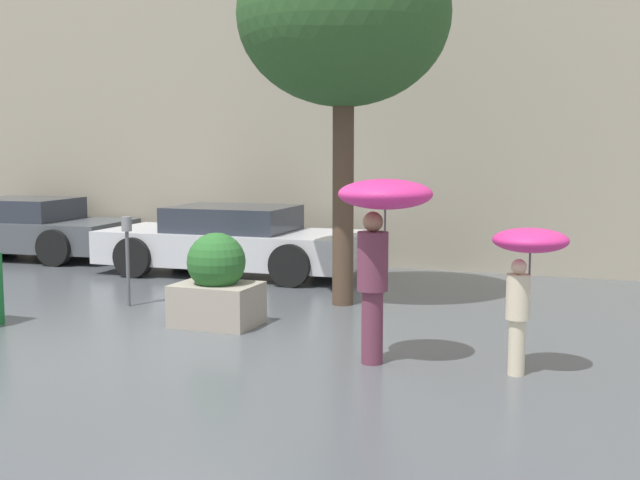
# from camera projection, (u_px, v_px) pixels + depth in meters

# --- Properties ---
(ground_plane) EXTENTS (40.00, 40.00, 0.00)m
(ground_plane) POSITION_uv_depth(u_px,v_px,m) (184.00, 345.00, 8.92)
(ground_plane) COLOR #51565B
(building_facade) EXTENTS (18.00, 0.30, 6.00)m
(building_facade) POSITION_uv_depth(u_px,v_px,m) (362.00, 102.00, 14.62)
(building_facade) COLOR #9E937F
(building_facade) RESTS_ON ground
(planter_box) EXTENTS (1.01, 0.77, 1.15)m
(planter_box) POSITION_uv_depth(u_px,v_px,m) (217.00, 284.00, 9.88)
(planter_box) COLOR #9E9384
(planter_box) RESTS_ON ground
(person_adult) EXTENTS (0.94, 0.94, 1.89)m
(person_adult) POSITION_uv_depth(u_px,v_px,m) (382.00, 219.00, 7.96)
(person_adult) COLOR brown
(person_adult) RESTS_ON ground
(person_child) EXTENTS (0.72, 0.72, 1.43)m
(person_child) POSITION_uv_depth(u_px,v_px,m) (527.00, 259.00, 7.65)
(person_child) COLOR beige
(person_child) RESTS_ON ground
(parked_car_near) EXTENTS (4.63, 2.17, 1.17)m
(parked_car_near) POSITION_uv_depth(u_px,v_px,m) (233.00, 241.00, 13.90)
(parked_car_near) COLOR silver
(parked_car_near) RESTS_ON ground
(parked_car_far) EXTENTS (4.29, 2.33, 1.17)m
(parked_car_far) POSITION_uv_depth(u_px,v_px,m) (25.00, 229.00, 15.99)
(parked_car_far) COLOR #4C5156
(parked_car_far) RESTS_ON ground
(street_tree) EXTENTS (2.89, 2.89, 5.20)m
(street_tree) POSITION_uv_depth(u_px,v_px,m) (344.00, 17.00, 10.78)
(street_tree) COLOR brown
(street_tree) RESTS_ON ground
(parking_meter) EXTENTS (0.14, 0.14, 1.25)m
(parking_meter) POSITION_uv_depth(u_px,v_px,m) (127.00, 242.00, 11.01)
(parking_meter) COLOR #595B60
(parking_meter) RESTS_ON ground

